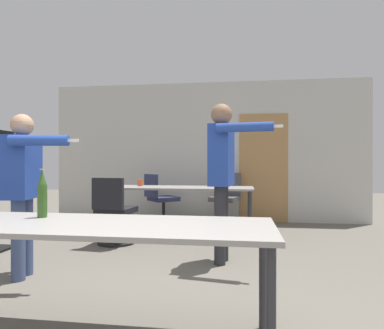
{
  "coord_description": "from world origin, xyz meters",
  "views": [
    {
      "loc": [
        0.65,
        -1.5,
        1.11
      ],
      "look_at": [
        0.14,
        2.17,
        1.1
      ],
      "focal_mm": 32.0,
      "sensor_mm": 36.0,
      "label": 1
    }
  ],
  "objects": [
    {
      "name": "back_wall",
      "position": [
        0.03,
        5.15,
        1.33
      ],
      "size": [
        6.09,
        0.12,
        2.68
      ],
      "color": "beige",
      "rests_on": "ground_plane"
    },
    {
      "name": "conference_table_near",
      "position": [
        -0.2,
        0.52,
        0.68
      ],
      "size": [
        2.13,
        0.74,
        0.74
      ],
      "color": "gray",
      "rests_on": "ground_plane"
    },
    {
      "name": "conference_table_far",
      "position": [
        -0.29,
        3.8,
        0.68
      ],
      "size": [
        2.31,
        0.7,
        0.74
      ],
      "color": "gray",
      "rests_on": "ground_plane"
    },
    {
      "name": "person_center_tall",
      "position": [
        0.47,
        2.34,
        1.09
      ],
      "size": [
        0.78,
        0.68,
        1.78
      ],
      "rotation": [
        0.0,
        0.0,
        -1.73
      ],
      "color": "#28282D",
      "rests_on": "ground_plane"
    },
    {
      "name": "person_far_watching",
      "position": [
        -1.43,
        1.57,
        0.96
      ],
      "size": [
        0.8,
        0.6,
        1.59
      ],
      "rotation": [
        0.0,
        0.0,
        -1.39
      ],
      "color": "#3D4C75",
      "rests_on": "ground_plane"
    },
    {
      "name": "office_chair_far_right",
      "position": [
        -0.8,
        4.63,
        0.43
      ],
      "size": [
        0.69,
        0.68,
        0.92
      ],
      "rotation": [
        0.0,
        0.0,
        5.44
      ],
      "color": "black",
      "rests_on": "ground_plane"
    },
    {
      "name": "office_chair_mid_tucked",
      "position": [
        -1.05,
        2.98,
        0.43
      ],
      "size": [
        0.52,
        0.57,
        0.92
      ],
      "rotation": [
        0.0,
        0.0,
        6.19
      ],
      "color": "black",
      "rests_on": "ground_plane"
    },
    {
      "name": "office_chair_side_rolled",
      "position": [
        0.41,
        4.72,
        0.44
      ],
      "size": [
        0.58,
        0.63,
        0.93
      ],
      "rotation": [
        0.0,
        0.0,
        2.84
      ],
      "color": "black",
      "rests_on": "ground_plane"
    },
    {
      "name": "beer_bottle",
      "position": [
        -0.69,
        0.68,
        0.9
      ],
      "size": [
        0.06,
        0.06,
        0.33
      ],
      "color": "#2D511E",
      "rests_on": "conference_table_near"
    },
    {
      "name": "drink_cup",
      "position": [
        -0.97,
        3.94,
        0.79
      ],
      "size": [
        0.08,
        0.08,
        0.11
      ],
      "color": "#E05123",
      "rests_on": "conference_table_far"
    }
  ]
}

